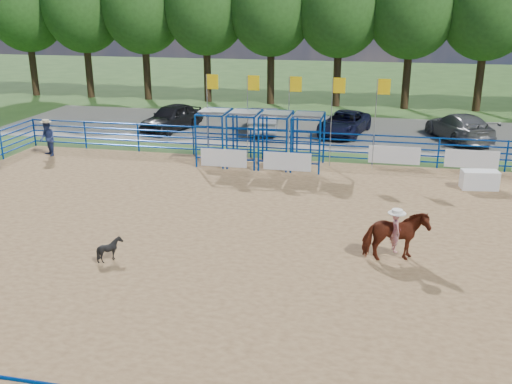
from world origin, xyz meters
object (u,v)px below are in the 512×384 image
(announcer_table, at_px, (479,180))
(car_a, at_px, (172,117))
(calf, at_px, (110,249))
(spectator_cowboy, at_px, (47,138))
(car_c, at_px, (344,123))
(horse_and_rider, at_px, (395,234))
(car_b, at_px, (264,120))
(car_d, at_px, (459,127))

(announcer_table, distance_m, car_a, 18.47)
(calf, bearing_deg, spectator_cowboy, 33.84)
(announcer_table, bearing_deg, calf, -141.06)
(announcer_table, height_order, car_a, car_a)
(calf, distance_m, car_c, 19.77)
(horse_and_rider, relative_size, calf, 3.05)
(horse_and_rider, height_order, car_a, horse_and_rider)
(car_b, relative_size, car_c, 0.93)
(car_a, bearing_deg, car_d, 18.98)
(horse_and_rider, height_order, car_d, horse_and_rider)
(horse_and_rider, relative_size, spectator_cowboy, 1.23)
(announcer_table, xyz_separation_m, spectator_cowboy, (-20.56, 1.13, 0.53))
(calf, relative_size, spectator_cowboy, 0.40)
(car_c, bearing_deg, calf, -94.95)
(spectator_cowboy, relative_size, car_b, 0.40)
(calf, distance_m, spectator_cowboy, 13.82)
(car_a, xyz_separation_m, car_d, (16.75, 0.88, -0.03))
(car_a, height_order, car_b, car_a)
(car_b, relative_size, car_d, 0.86)
(horse_and_rider, bearing_deg, announcer_table, 65.42)
(car_a, xyz_separation_m, car_b, (5.59, 0.57, -0.05))
(spectator_cowboy, height_order, car_b, spectator_cowboy)
(spectator_cowboy, bearing_deg, car_c, 29.36)
(spectator_cowboy, distance_m, car_c, 16.47)
(horse_and_rider, height_order, car_c, horse_and_rider)
(calf, height_order, car_d, car_d)
(calf, relative_size, car_b, 0.16)
(car_d, bearing_deg, car_b, -19.11)
(spectator_cowboy, bearing_deg, car_a, 60.40)
(car_a, relative_size, car_b, 1.03)
(horse_and_rider, xyz_separation_m, car_c, (-2.60, 17.09, -0.19))
(calf, relative_size, car_c, 0.15)
(calf, distance_m, car_b, 18.53)
(spectator_cowboy, bearing_deg, calf, -51.61)
(announcer_table, bearing_deg, car_b, 141.17)
(calf, height_order, car_c, car_c)
(spectator_cowboy, height_order, car_d, spectator_cowboy)
(car_d, bearing_deg, car_c, -21.53)
(spectator_cowboy, height_order, car_c, spectator_cowboy)
(announcer_table, distance_m, car_b, 14.05)
(calf, distance_m, car_d, 22.43)
(announcer_table, xyz_separation_m, car_a, (-16.53, 8.24, 0.39))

